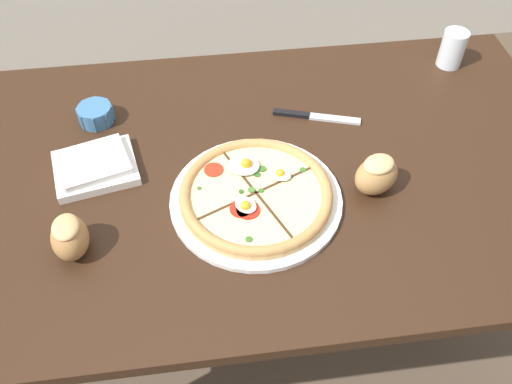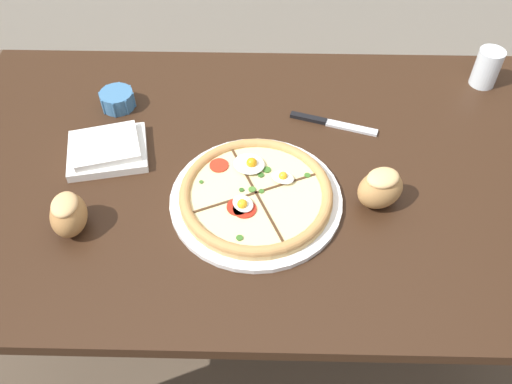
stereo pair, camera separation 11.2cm
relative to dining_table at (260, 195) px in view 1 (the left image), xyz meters
The scene contains 9 objects.
ground_plane 0.67m from the dining_table, ahead, with size 12.00×12.00×0.00m, color brown.
dining_table is the anchor object (origin of this frame).
pizza 0.15m from the dining_table, 102.43° to the right, with size 0.36×0.36×0.05m.
ramekin_bowl 0.44m from the dining_table, 151.45° to the left, with size 0.09×0.09×0.04m.
napkin_folded 0.38m from the dining_table, behind, with size 0.20×0.18×0.04m.
bread_piece_near 0.45m from the dining_table, 155.27° to the right, with size 0.08×0.10×0.08m.
bread_piece_mid 0.29m from the dining_table, 23.00° to the right, with size 0.12×0.11×0.09m.
knife_main 0.24m from the dining_table, 42.97° to the left, with size 0.21×0.08×0.01m.
water_glass 0.65m from the dining_table, 29.55° to the left, with size 0.06×0.06×0.10m.
Camera 1 is at (-0.12, -0.83, 1.64)m, focal length 38.00 mm.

